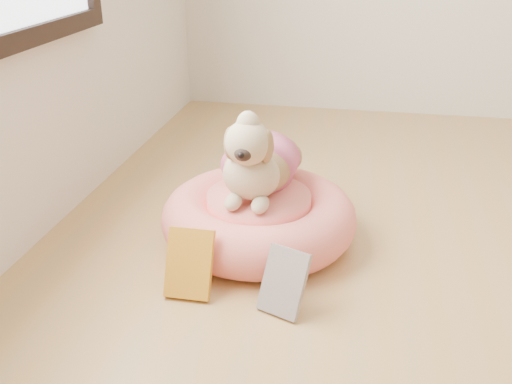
% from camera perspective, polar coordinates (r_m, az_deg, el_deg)
% --- Properties ---
extents(pet_bed, '(0.66, 0.66, 0.17)m').
position_cam_1_polar(pet_bed, '(1.93, 0.29, -2.55)').
color(pet_bed, '#F97961').
rests_on(pet_bed, floor).
extents(dog, '(0.32, 0.45, 0.32)m').
position_cam_1_polar(dog, '(1.85, 0.17, 4.57)').
color(dog, olive).
rests_on(dog, pet_bed).
extents(book_yellow, '(0.13, 0.12, 0.19)m').
position_cam_1_polar(book_yellow, '(1.67, -6.67, -7.10)').
color(book_yellow, yellow).
rests_on(book_yellow, floor).
extents(book_white, '(0.15, 0.14, 0.18)m').
position_cam_1_polar(book_white, '(1.59, 2.80, -8.98)').
color(book_white, white).
rests_on(book_white, floor).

